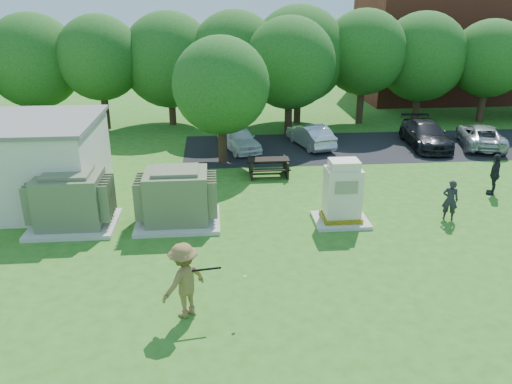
{
  "coord_description": "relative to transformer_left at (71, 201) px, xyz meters",
  "views": [
    {
      "loc": [
        -1.41,
        -12.2,
        7.71
      ],
      "look_at": [
        0.0,
        4.0,
        1.3
      ],
      "focal_mm": 35.0,
      "sensor_mm": 36.0,
      "label": 1
    }
  ],
  "objects": [
    {
      "name": "parking_strip",
      "position": [
        13.5,
        9.0,
        -0.96
      ],
      "size": [
        20.0,
        6.0,
        0.01
      ],
      "primitive_type": "cube",
      "color": "#232326",
      "rests_on": "ground"
    },
    {
      "name": "picnic_table",
      "position": [
        7.53,
        4.81,
        -0.47
      ],
      "size": [
        1.87,
        1.4,
        0.8
      ],
      "color": "black",
      "rests_on": "ground"
    },
    {
      "name": "transformer_right",
      "position": [
        3.7,
        0.0,
        0.0
      ],
      "size": [
        3.0,
        2.4,
        2.07
      ],
      "color": "beige",
      "rests_on": "ground"
    },
    {
      "name": "transformer_left",
      "position": [
        0.0,
        0.0,
        0.0
      ],
      "size": [
        3.0,
        2.4,
        2.07
      ],
      "color": "beige",
      "rests_on": "ground"
    },
    {
      "name": "person_by_generator",
      "position": [
        13.62,
        -0.56,
        -0.2
      ],
      "size": [
        0.66,
        0.55,
        1.54
      ],
      "primitive_type": "imported",
      "rotation": [
        0.0,
        0.0,
        2.76
      ],
      "color": "black",
      "rests_on": "ground"
    },
    {
      "name": "brick_building",
      "position": [
        24.5,
        22.5,
        3.03
      ],
      "size": [
        15.0,
        8.0,
        8.0
      ],
      "primitive_type": "cube",
      "color": "maroon",
      "rests_on": "ground"
    },
    {
      "name": "person_walking_right",
      "position": [
        16.57,
        1.73,
        -0.1
      ],
      "size": [
        0.9,
        1.09,
        1.73
      ],
      "primitive_type": "imported",
      "rotation": [
        0.0,
        0.0,
        4.15
      ],
      "color": "black",
      "rests_on": "ground"
    },
    {
      "name": "car_white",
      "position": [
        6.41,
        9.05,
        -0.35
      ],
      "size": [
        2.52,
        3.93,
        1.25
      ],
      "primitive_type": "imported",
      "rotation": [
        0.0,
        0.0,
        0.31
      ],
      "color": "white",
      "rests_on": "ground"
    },
    {
      "name": "car_silver_b",
      "position": [
        19.57,
        8.52,
        -0.36
      ],
      "size": [
        3.2,
        4.8,
        1.22
      ],
      "primitive_type": "imported",
      "rotation": [
        0.0,
        0.0,
        2.85
      ],
      "color": "#B1B1B6",
      "rests_on": "ground"
    },
    {
      "name": "batting_equipment",
      "position": [
        4.82,
        -5.75,
        0.32
      ],
      "size": [
        1.6,
        0.18,
        0.32
      ],
      "color": "black",
      "rests_on": "ground"
    },
    {
      "name": "car_silver_a",
      "position": [
        10.34,
        9.35,
        -0.35
      ],
      "size": [
        2.23,
        3.98,
        1.24
      ],
      "primitive_type": "imported",
      "rotation": [
        0.0,
        0.0,
        3.4
      ],
      "color": "silver",
      "rests_on": "ground"
    },
    {
      "name": "tree_row",
      "position": [
        8.25,
        14.0,
        3.18
      ],
      "size": [
        41.3,
        13.3,
        7.3
      ],
      "color": "#47301E",
      "rests_on": "ground"
    },
    {
      "name": "ground",
      "position": [
        6.5,
        -4.5,
        -0.97
      ],
      "size": [
        120.0,
        120.0,
        0.0
      ],
      "primitive_type": "plane",
      "color": "#2D6619",
      "rests_on": "ground"
    },
    {
      "name": "car_dark",
      "position": [
        16.58,
        8.79,
        -0.29
      ],
      "size": [
        2.27,
        4.84,
        1.37
      ],
      "primitive_type": "imported",
      "rotation": [
        0.0,
        0.0,
        -0.08
      ],
      "color": "black",
      "rests_on": "ground"
    },
    {
      "name": "generator_cabinet",
      "position": [
        9.61,
        -0.46,
        0.07
      ],
      "size": [
        1.95,
        1.59,
        2.37
      ],
      "color": "beige",
      "rests_on": "ground"
    },
    {
      "name": "batter",
      "position": [
        4.22,
        -5.7,
        0.05
      ],
      "size": [
        1.48,
        1.45,
        2.03
      ],
      "primitive_type": "imported",
      "rotation": [
        0.0,
        0.0,
        3.88
      ],
      "color": "brown",
      "rests_on": "ground"
    }
  ]
}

